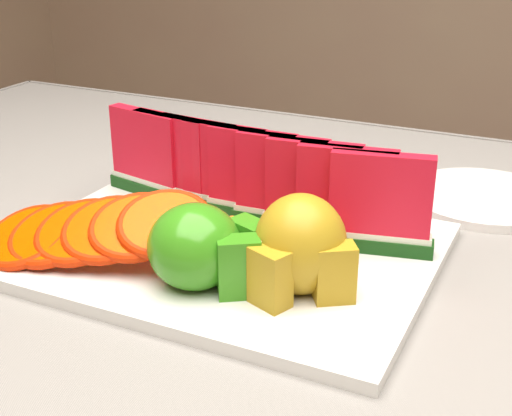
{
  "coord_description": "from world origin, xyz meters",
  "views": [
    {
      "loc": [
        0.23,
        -0.54,
        1.07
      ],
      "look_at": [
        -0.04,
        0.02,
        0.81
      ],
      "focal_mm": 50.0,
      "sensor_mm": 36.0,
      "label": 1
    }
  ],
  "objects_px": {
    "pear_cluster": "(301,248)",
    "side_plate": "(484,198)",
    "platter": "(224,250)",
    "fork": "(237,187)",
    "apple_cluster": "(203,249)"
  },
  "relations": [
    {
      "from": "pear_cluster",
      "to": "side_plate",
      "type": "bearing_deg",
      "value": 70.03
    },
    {
      "from": "platter",
      "to": "pear_cluster",
      "type": "height_order",
      "value": "pear_cluster"
    },
    {
      "from": "side_plate",
      "to": "platter",
      "type": "bearing_deg",
      "value": -129.43
    },
    {
      "from": "fork",
      "to": "platter",
      "type": "bearing_deg",
      "value": -67.19
    },
    {
      "from": "apple_cluster",
      "to": "pear_cluster",
      "type": "distance_m",
      "value": 0.08
    },
    {
      "from": "platter",
      "to": "side_plate",
      "type": "relative_size",
      "value": 1.88
    },
    {
      "from": "platter",
      "to": "apple_cluster",
      "type": "height_order",
      "value": "apple_cluster"
    },
    {
      "from": "fork",
      "to": "side_plate",
      "type": "bearing_deg",
      "value": 17.67
    },
    {
      "from": "platter",
      "to": "side_plate",
      "type": "height_order",
      "value": "platter"
    },
    {
      "from": "apple_cluster",
      "to": "side_plate",
      "type": "bearing_deg",
      "value": 59.99
    },
    {
      "from": "apple_cluster",
      "to": "side_plate",
      "type": "height_order",
      "value": "apple_cluster"
    },
    {
      "from": "platter",
      "to": "apple_cluster",
      "type": "relative_size",
      "value": 3.54
    },
    {
      "from": "platter",
      "to": "fork",
      "type": "height_order",
      "value": "platter"
    },
    {
      "from": "pear_cluster",
      "to": "side_plate",
      "type": "xyz_separation_m",
      "value": [
        0.11,
        0.3,
        -0.05
      ]
    },
    {
      "from": "apple_cluster",
      "to": "platter",
      "type": "bearing_deg",
      "value": 104.7
    }
  ]
}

